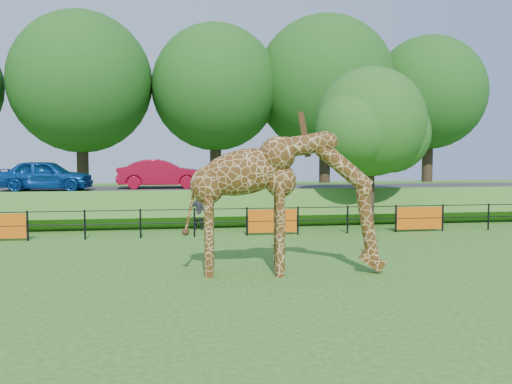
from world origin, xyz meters
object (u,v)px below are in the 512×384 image
car_blue (46,175)px  car_red (162,174)px  giraffe (285,203)px  tree_east (373,126)px  visitor (198,212)px

car_blue → car_red: 5.29m
giraffe → car_red: bearing=110.3°
giraffe → car_blue: (-8.53, 12.57, 0.23)m
giraffe → tree_east: tree_east is taller
tree_east → giraffe: bearing=-123.1°
tree_east → visitor: bearing=177.6°
giraffe → visitor: 9.04m
giraffe → tree_east: size_ratio=0.78×
car_blue → car_red: bearing=-72.1°
car_blue → visitor: 7.84m
car_blue → car_red: car_blue is taller
giraffe → visitor: (-1.81, 8.78, -1.15)m
giraffe → visitor: size_ratio=3.54×
car_red → tree_east: 10.45m
car_blue → car_red: (5.20, 0.99, -0.01)m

